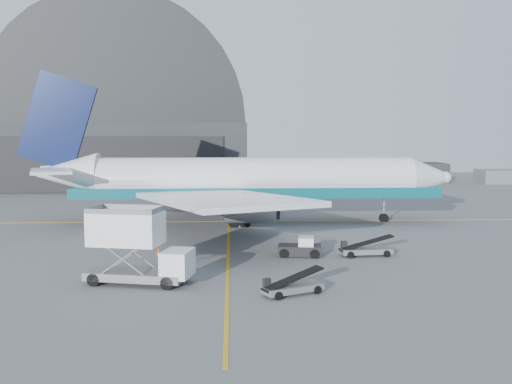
{
  "coord_description": "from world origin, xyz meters",
  "views": [
    {
      "loc": [
        0.31,
        -46.24,
        10.44
      ],
      "look_at": [
        2.75,
        10.18,
        4.5
      ],
      "focal_mm": 40.0,
      "sensor_mm": 36.0,
      "label": 1
    }
  ],
  "objects_px": {
    "belt_loader_b": "(365,250)",
    "belt_loader_a": "(292,287)",
    "airliner": "(239,181)",
    "pushback_tug": "(301,248)",
    "catering_truck": "(135,247)"
  },
  "relations": [
    {
      "from": "airliner",
      "to": "belt_loader_a",
      "type": "bearing_deg",
      "value": -84.1
    },
    {
      "from": "airliner",
      "to": "belt_loader_b",
      "type": "distance_m",
      "value": 21.48
    },
    {
      "from": "belt_loader_a",
      "to": "belt_loader_b",
      "type": "xyz_separation_m",
      "value": [
        7.43,
        11.22,
        0.04
      ]
    },
    {
      "from": "airliner",
      "to": "belt_loader_b",
      "type": "height_order",
      "value": "airliner"
    },
    {
      "from": "catering_truck",
      "to": "belt_loader_b",
      "type": "xyz_separation_m",
      "value": [
        17.95,
        8.03,
        -1.99
      ]
    },
    {
      "from": "catering_truck",
      "to": "airliner",
      "type": "bearing_deg",
      "value": 86.59
    },
    {
      "from": "pushback_tug",
      "to": "belt_loader_b",
      "type": "relative_size",
      "value": 0.83
    },
    {
      "from": "catering_truck",
      "to": "belt_loader_a",
      "type": "xyz_separation_m",
      "value": [
        10.52,
        -3.2,
        -2.03
      ]
    },
    {
      "from": "airliner",
      "to": "pushback_tug",
      "type": "relative_size",
      "value": 12.9
    },
    {
      "from": "catering_truck",
      "to": "pushback_tug",
      "type": "relative_size",
      "value": 1.99
    },
    {
      "from": "airliner",
      "to": "pushback_tug",
      "type": "bearing_deg",
      "value": -74.32
    },
    {
      "from": "belt_loader_a",
      "to": "pushback_tug",
      "type": "bearing_deg",
      "value": 54.85
    },
    {
      "from": "belt_loader_a",
      "to": "catering_truck",
      "type": "bearing_deg",
      "value": 137.7
    },
    {
      "from": "catering_truck",
      "to": "belt_loader_b",
      "type": "height_order",
      "value": "catering_truck"
    },
    {
      "from": "belt_loader_b",
      "to": "belt_loader_a",
      "type": "bearing_deg",
      "value": -129.05
    }
  ]
}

